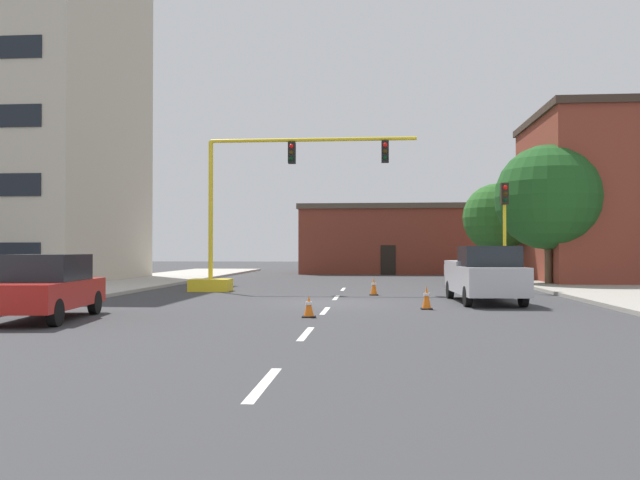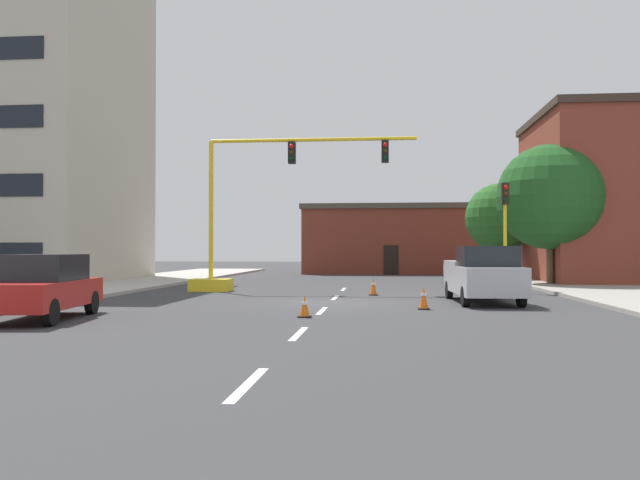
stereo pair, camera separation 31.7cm
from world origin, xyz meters
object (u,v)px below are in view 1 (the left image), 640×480
Objects in this scene: traffic_signal_gantry at (240,240)px; traffic_cone_roadside_a at (427,298)px; tree_right_mid at (548,197)px; traffic_light_pole_right at (505,212)px; pickup_truck_silver at (484,275)px; sedan_red_near_left at (46,286)px; traffic_cone_roadside_c at (374,286)px; traffic_cone_roadside_b at (309,307)px; tree_right_far at (497,218)px.

traffic_cone_roadside_a is at bearing -47.21° from traffic_signal_gantry.
traffic_signal_gantry is at bearing -159.17° from tree_right_mid.
traffic_light_pole_right is 6.75m from pickup_truck_silver.
sedan_red_near_left reaches higher than traffic_cone_roadside_c.
traffic_cone_roadside_a is (-7.24, -13.90, -4.20)m from tree_right_mid.
traffic_cone_roadside_b is 0.83× the size of traffic_cone_roadside_c.
traffic_cone_roadside_c is at bearing 138.66° from pickup_truck_silver.
pickup_truck_silver is 7.46× the size of traffic_cone_roadside_a.
pickup_truck_silver is (-1.86, -5.97, -2.55)m from traffic_light_pole_right.
traffic_cone_roadside_c is (-1.67, 6.27, -0.00)m from traffic_cone_roadside_a.
traffic_cone_roadside_a is at bearing -105.87° from tree_right_far.
traffic_cone_roadside_c is (5.96, -1.98, -1.95)m from traffic_signal_gantry.
traffic_cone_roadside_b is (-3.42, -2.74, -0.06)m from traffic_cone_roadside_a.
traffic_cone_roadside_c is (8.65, 10.25, -0.53)m from sedan_red_near_left.
tree_right_far reaches higher than traffic_cone_roadside_b.
traffic_signal_gantry is at bearing 77.62° from sedan_red_near_left.
sedan_red_near_left is 7.73× the size of traffic_cone_roadside_b.
tree_right_mid is 16.23m from traffic_cone_roadside_a.
traffic_cone_roadside_c is at bearing 49.86° from sedan_red_near_left.
traffic_cone_roadside_c is at bearing -117.50° from tree_right_far.
traffic_light_pole_right reaches higher than sedan_red_near_left.
traffic_light_pole_right is 10.21m from traffic_cone_roadside_a.
traffic_cone_roadside_b is (6.90, 1.25, -0.59)m from sedan_red_near_left.
traffic_cone_roadside_a is at bearing -114.85° from traffic_light_pole_right.
sedan_red_near_left is at bearing -158.86° from traffic_cone_roadside_a.
tree_right_far is 1.09× the size of pickup_truck_silver.
pickup_truck_silver reaches higher than traffic_cone_roadside_b.
traffic_cone_roadside_a is 4.38m from traffic_cone_roadside_b.
pickup_truck_silver is 5.22m from traffic_cone_roadside_c.
traffic_cone_roadside_b is at bearing -69.01° from traffic_signal_gantry.
traffic_signal_gantry is 1.39× the size of tree_right_mid.
traffic_signal_gantry is at bearing -177.23° from traffic_light_pole_right.
tree_right_mid is 9.92× the size of traffic_cone_roadside_c.
tree_right_far is at bearing 100.69° from tree_right_mid.
tree_right_mid is (3.16, 5.09, 1.03)m from traffic_light_pole_right.
sedan_red_near_left is (-12.54, -6.83, -0.09)m from pickup_truck_silver.
pickup_truck_silver reaches higher than traffic_cone_roadside_a.
tree_right_mid is at bearing 40.60° from traffic_cone_roadside_c.
traffic_cone_roadside_b is at bearing -141.25° from traffic_cone_roadside_a.
pickup_truck_silver is at bearing -107.28° from traffic_light_pole_right.
tree_right_mid is at bearing 62.49° from traffic_cone_roadside_a.
tree_right_mid is 9.89× the size of traffic_cone_roadside_a.
traffic_cone_roadside_b is 9.18m from traffic_cone_roadside_c.
traffic_light_pole_right reaches higher than traffic_cone_roadside_b.
traffic_cone_roadside_a is 1.00× the size of traffic_cone_roadside_c.
tree_right_mid reaches higher than pickup_truck_silver.
tree_right_mid reaches higher than sedan_red_near_left.
traffic_light_pole_right is 6.55× the size of traffic_cone_roadside_c.
sedan_red_near_left is 6.37× the size of traffic_cone_roadside_a.
traffic_cone_roadside_a is at bearing 21.14° from sedan_red_near_left.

